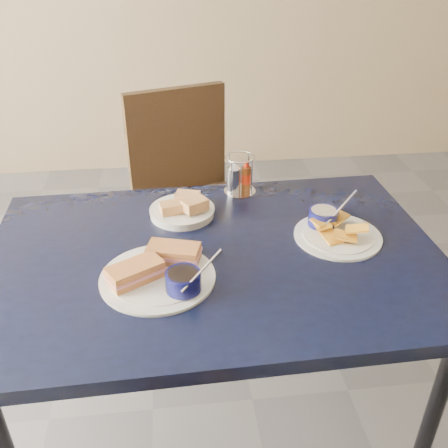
{
  "coord_description": "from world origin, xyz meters",
  "views": [
    {
      "loc": [
        -0.26,
        -0.94,
        1.55
      ],
      "look_at": [
        -0.11,
        0.26,
        0.82
      ],
      "focal_mm": 40.0,
      "sensor_mm": 36.0,
      "label": 1
    }
  ],
  "objects": [
    {
      "name": "dining_table",
      "position": [
        -0.14,
        0.22,
        0.69
      ],
      "size": [
        1.3,
        0.88,
        0.75
      ],
      "color": "black",
      "rests_on": "ground"
    },
    {
      "name": "chair_far",
      "position": [
        -0.16,
        1.07,
        0.55
      ],
      "size": [
        0.56,
        0.56,
        0.95
      ],
      "color": "black",
      "rests_on": "ground"
    },
    {
      "name": "sandwich_plate",
      "position": [
        -0.3,
        0.12,
        0.77
      ],
      "size": [
        0.32,
        0.3,
        0.12
      ],
      "color": "white",
      "rests_on": "dining_table"
    },
    {
      "name": "plantain_plate",
      "position": [
        0.21,
        0.28,
        0.77
      ],
      "size": [
        0.26,
        0.26,
        0.12
      ],
      "color": "white",
      "rests_on": "dining_table"
    },
    {
      "name": "bread_basket",
      "position": [
        -0.22,
        0.44,
        0.77
      ],
      "size": [
        0.2,
        0.2,
        0.07
      ],
      "color": "white",
      "rests_on": "dining_table"
    },
    {
      "name": "condiment_caddy",
      "position": [
        -0.03,
        0.58,
        0.81
      ],
      "size": [
        0.11,
        0.11,
        0.14
      ],
      "color": "silver",
      "rests_on": "dining_table"
    }
  ]
}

